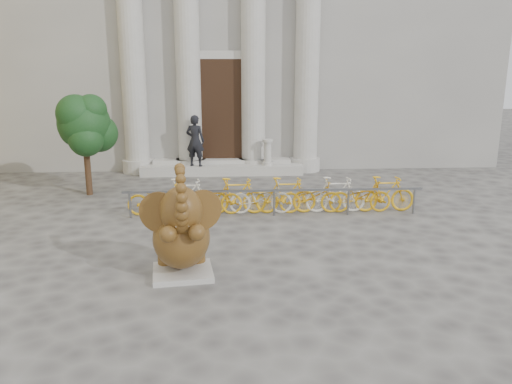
{
  "coord_description": "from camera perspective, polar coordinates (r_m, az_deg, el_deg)",
  "views": [
    {
      "loc": [
        0.26,
        -9.14,
        3.82
      ],
      "look_at": [
        0.86,
        1.9,
        1.1
      ],
      "focal_mm": 35.0,
      "sensor_mm": 36.0,
      "label": 1
    }
  ],
  "objects": [
    {
      "name": "pedestrian",
      "position": [
        18.4,
        -6.97,
        5.84
      ],
      "size": [
        0.78,
        0.62,
        1.88
      ],
      "primitive_type": "imported",
      "rotation": [
        0.0,
        0.0,
        2.86
      ],
      "color": "black",
      "rests_on": "entrance_steps"
    },
    {
      "name": "entrance_steps",
      "position": [
        18.89,
        -3.88,
        2.67
      ],
      "size": [
        6.0,
        1.2,
        0.36
      ],
      "primitive_type": "cube",
      "color": "#A8A59E",
      "rests_on": "ground"
    },
    {
      "name": "classical_building",
      "position": [
        24.17,
        -3.96,
        18.92
      ],
      "size": [
        22.0,
        10.7,
        12.0
      ],
      "color": "gray",
      "rests_on": "ground"
    },
    {
      "name": "tree",
      "position": [
        16.13,
        -18.95,
        7.22
      ],
      "size": [
        1.8,
        1.64,
        3.12
      ],
      "color": "#332114",
      "rests_on": "ground"
    },
    {
      "name": "bike_rack",
      "position": [
        13.53,
        1.94,
        -0.39
      ],
      "size": [
        8.02,
        0.53,
        1.0
      ],
      "color": "slate",
      "rests_on": "ground"
    },
    {
      "name": "elephant_statue",
      "position": [
        9.44,
        -8.51,
        -4.93
      ],
      "size": [
        1.48,
        1.71,
        2.23
      ],
      "rotation": [
        0.0,
        0.0,
        0.13
      ],
      "color": "#A8A59E",
      "rests_on": "ground"
    },
    {
      "name": "ground",
      "position": [
        9.91,
        -4.44,
        -8.9
      ],
      "size": [
        80.0,
        80.0,
        0.0
      ],
      "primitive_type": "plane",
      "color": "#474442",
      "rests_on": "ground"
    },
    {
      "name": "balustrade_post",
      "position": [
        18.54,
        1.32,
        4.45
      ],
      "size": [
        0.39,
        0.39,
        0.97
      ],
      "color": "#A8A59E",
      "rests_on": "entrance_steps"
    }
  ]
}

